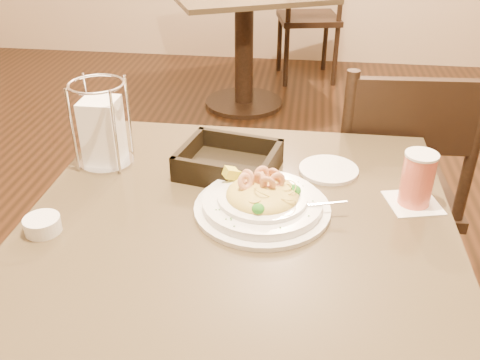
# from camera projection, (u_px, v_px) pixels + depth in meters

# --- Properties ---
(main_table) EXTENTS (0.90, 0.90, 0.76)m
(main_table) POSITION_uv_depth(u_px,v_px,m) (239.00, 302.00, 1.25)
(main_table) COLOR black
(main_table) RESTS_ON ground
(background_table) EXTENTS (1.20, 1.20, 0.76)m
(background_table) POSITION_uv_depth(u_px,v_px,m) (244.00, 28.00, 3.39)
(background_table) COLOR black
(background_table) RESTS_ON ground
(dining_chair_near) EXTENTS (0.45, 0.45, 0.93)m
(dining_chair_near) POSITION_uv_depth(u_px,v_px,m) (391.00, 186.00, 1.75)
(dining_chair_near) COLOR black
(dining_chair_near) RESTS_ON ground
(dining_chair_far) EXTENTS (0.50, 0.50, 0.93)m
(dining_chair_far) POSITION_uv_depth(u_px,v_px,m) (310.00, 13.00, 3.83)
(dining_chair_far) COLOR black
(dining_chair_far) RESTS_ON ground
(pasta_bowl) EXTENTS (0.33, 0.29, 0.09)m
(pasta_bowl) POSITION_uv_depth(u_px,v_px,m) (262.00, 200.00, 1.14)
(pasta_bowl) COLOR white
(pasta_bowl) RESTS_ON main_table
(drink_glass) EXTENTS (0.13, 0.13, 0.12)m
(drink_glass) POSITION_uv_depth(u_px,v_px,m) (417.00, 179.00, 1.15)
(drink_glass) COLOR white
(drink_glass) RESTS_ON main_table
(bread_basket) EXTENTS (0.26, 0.22, 0.06)m
(bread_basket) POSITION_uv_depth(u_px,v_px,m) (229.00, 163.00, 1.29)
(bread_basket) COLOR black
(bread_basket) RESTS_ON main_table
(napkin_caddy) EXTENTS (0.13, 0.13, 0.21)m
(napkin_caddy) POSITION_uv_depth(u_px,v_px,m) (103.00, 130.00, 1.29)
(napkin_caddy) COLOR silver
(napkin_caddy) RESTS_ON main_table
(side_plate) EXTENTS (0.15, 0.15, 0.01)m
(side_plate) POSITION_uv_depth(u_px,v_px,m) (329.00, 170.00, 1.30)
(side_plate) COLOR white
(side_plate) RESTS_ON main_table
(butter_ramekin) EXTENTS (0.10, 0.10, 0.03)m
(butter_ramekin) POSITION_uv_depth(u_px,v_px,m) (42.00, 225.00, 1.08)
(butter_ramekin) COLOR white
(butter_ramekin) RESTS_ON main_table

